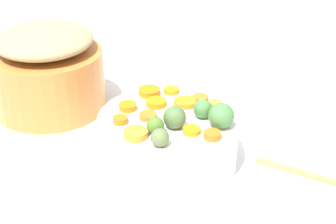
# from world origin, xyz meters

# --- Properties ---
(tabletop) EXTENTS (2.40, 2.40, 0.02)m
(tabletop) POSITION_xyz_m (0.00, 0.00, 0.01)
(tabletop) COLOR white
(tabletop) RESTS_ON ground
(serving_bowl_carrots) EXTENTS (0.23, 0.23, 0.09)m
(serving_bowl_carrots) POSITION_xyz_m (0.01, -0.04, 0.06)
(serving_bowl_carrots) COLOR white
(serving_bowl_carrots) RESTS_ON tabletop
(metal_pot) EXTENTS (0.22, 0.22, 0.12)m
(metal_pot) POSITION_xyz_m (0.24, 0.17, 0.08)
(metal_pot) COLOR #CC7735
(metal_pot) RESTS_ON tabletop
(stuffing_mound) EXTENTS (0.19, 0.19, 0.05)m
(stuffing_mound) POSITION_xyz_m (0.24, 0.17, 0.17)
(stuffing_mound) COLOR tan
(stuffing_mound) RESTS_ON metal_pot
(carrot_slice_0) EXTENTS (0.04, 0.04, 0.01)m
(carrot_slice_0) POSITION_xyz_m (-0.05, -0.07, 0.11)
(carrot_slice_0) COLOR orange
(carrot_slice_0) RESTS_ON serving_bowl_carrots
(carrot_slice_1) EXTENTS (0.04, 0.04, 0.01)m
(carrot_slice_1) POSITION_xyz_m (-0.07, -0.10, 0.11)
(carrot_slice_1) COLOR orange
(carrot_slice_1) RESTS_ON serving_bowl_carrots
(carrot_slice_2) EXTENTS (0.04, 0.04, 0.01)m
(carrot_slice_2) POSITION_xyz_m (0.01, -0.01, 0.11)
(carrot_slice_2) COLOR orange
(carrot_slice_2) RESTS_ON serving_bowl_carrots
(carrot_slice_3) EXTENTS (0.04, 0.04, 0.01)m
(carrot_slice_3) POSITION_xyz_m (0.01, -0.05, 0.11)
(carrot_slice_3) COLOR orange
(carrot_slice_3) RESTS_ON serving_bowl_carrots
(carrot_slice_4) EXTENTS (0.03, 0.03, 0.01)m
(carrot_slice_4) POSITION_xyz_m (0.04, -0.13, 0.11)
(carrot_slice_4) COLOR orange
(carrot_slice_4) RESTS_ON serving_bowl_carrots
(carrot_slice_5) EXTENTS (0.03, 0.03, 0.01)m
(carrot_slice_5) POSITION_xyz_m (0.04, 0.02, 0.11)
(carrot_slice_5) COLOR orange
(carrot_slice_5) RESTS_ON serving_bowl_carrots
(carrot_slice_6) EXTENTS (0.04, 0.04, 0.01)m
(carrot_slice_6) POSITION_xyz_m (0.06, -0.10, 0.11)
(carrot_slice_6) COLOR orange
(carrot_slice_6) RESTS_ON serving_bowl_carrots
(carrot_slice_7) EXTENTS (0.04, 0.04, 0.01)m
(carrot_slice_7) POSITION_xyz_m (0.10, -0.06, 0.11)
(carrot_slice_7) COLOR orange
(carrot_slice_7) RESTS_ON serving_bowl_carrots
(carrot_slice_8) EXTENTS (0.05, 0.05, 0.01)m
(carrot_slice_8) POSITION_xyz_m (-0.05, 0.02, 0.11)
(carrot_slice_8) COLOR orange
(carrot_slice_8) RESTS_ON serving_bowl_carrots
(carrot_slice_9) EXTENTS (0.05, 0.05, 0.01)m
(carrot_slice_9) POSITION_xyz_m (0.09, -0.02, 0.11)
(carrot_slice_9) COLOR orange
(carrot_slice_9) RESTS_ON serving_bowl_carrots
(carrot_slice_10) EXTENTS (0.03, 0.03, 0.01)m
(carrot_slice_10) POSITION_xyz_m (0.00, -0.13, 0.11)
(carrot_slice_10) COLOR orange
(carrot_slice_10) RESTS_ON serving_bowl_carrots
(carrot_slice_11) EXTENTS (0.03, 0.03, 0.01)m
(carrot_slice_11) POSITION_xyz_m (-0.00, 0.04, 0.11)
(carrot_slice_11) COLOR orange
(carrot_slice_11) RESTS_ON serving_bowl_carrots
(carrot_slice_12) EXTENTS (0.04, 0.04, 0.01)m
(carrot_slice_12) POSITION_xyz_m (0.05, -0.03, 0.11)
(carrot_slice_12) COLOR orange
(carrot_slice_12) RESTS_ON serving_bowl_carrots
(carrot_slice_13) EXTENTS (0.05, 0.05, 0.01)m
(carrot_slice_13) POSITION_xyz_m (0.05, -0.07, 0.11)
(carrot_slice_13) COLOR orange
(carrot_slice_13) RESTS_ON serving_bowl_carrots
(brussels_sprout_0) EXTENTS (0.03, 0.03, 0.03)m
(brussels_sprout_0) POSITION_xyz_m (-0.00, -0.10, 0.12)
(brussels_sprout_0) COLOR #478040
(brussels_sprout_0) RESTS_ON serving_bowl_carrots
(brussels_sprout_1) EXTENTS (0.04, 0.04, 0.04)m
(brussels_sprout_1) POSITION_xyz_m (-0.03, -0.12, 0.13)
(brussels_sprout_1) COLOR #487C40
(brussels_sprout_1) RESTS_ON serving_bowl_carrots
(brussels_sprout_2) EXTENTS (0.04, 0.04, 0.04)m
(brussels_sprout_2) POSITION_xyz_m (-0.03, -0.05, 0.13)
(brussels_sprout_2) COLOR #4F6B3A
(brussels_sprout_2) RESTS_ON serving_bowl_carrots
(brussels_sprout_3) EXTENTS (0.03, 0.03, 0.03)m
(brussels_sprout_3) POSITION_xyz_m (-0.08, -0.02, 0.12)
(brussels_sprout_3) COLOR #5F703F
(brussels_sprout_3) RESTS_ON serving_bowl_carrots
(brussels_sprout_4) EXTENTS (0.03, 0.03, 0.03)m
(brussels_sprout_4) POSITION_xyz_m (-0.04, -0.01, 0.12)
(brussels_sprout_4) COLOR #4C7328
(brussels_sprout_4) RESTS_ON serving_bowl_carrots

